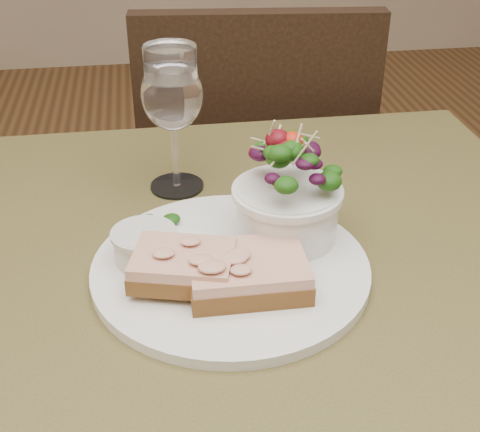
{
  "coord_description": "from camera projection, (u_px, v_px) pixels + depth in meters",
  "views": [
    {
      "loc": [
        -0.1,
        -0.57,
        1.17
      ],
      "look_at": [
        -0.01,
        0.02,
        0.81
      ],
      "focal_mm": 50.0,
      "sensor_mm": 36.0,
      "label": 1
    }
  ],
  "objects": [
    {
      "name": "cafe_table",
      "position": [
        248.0,
        343.0,
        0.77
      ],
      "size": [
        0.8,
        0.8,
        0.75
      ],
      "color": "#493E1F",
      "rests_on": "ground"
    },
    {
      "name": "sandwich_front",
      "position": [
        248.0,
        272.0,
        0.67
      ],
      "size": [
        0.12,
        0.09,
        0.03
      ],
      "rotation": [
        0.0,
        0.0,
        -0.01
      ],
      "color": "#442E12",
      "rests_on": "dinner_plate"
    },
    {
      "name": "ramekin",
      "position": [
        144.0,
        244.0,
        0.71
      ],
      "size": [
        0.06,
        0.06,
        0.04
      ],
      "color": "silver",
      "rests_on": "dinner_plate"
    },
    {
      "name": "wine_glass",
      "position": [
        172.0,
        99.0,
        0.82
      ],
      "size": [
        0.08,
        0.08,
        0.18
      ],
      "color": "white",
      "rests_on": "cafe_table"
    },
    {
      "name": "chair_far",
      "position": [
        249.0,
        260.0,
        1.53
      ],
      "size": [
        0.46,
        0.46,
        0.9
      ],
      "rotation": [
        0.0,
        0.0,
        3.04
      ],
      "color": "black",
      "rests_on": "ground"
    },
    {
      "name": "garnish",
      "position": [
        154.0,
        224.0,
        0.76
      ],
      "size": [
        0.05,
        0.04,
        0.02
      ],
      "color": "#0C3509",
      "rests_on": "dinner_plate"
    },
    {
      "name": "sandwich_back",
      "position": [
        183.0,
        265.0,
        0.67
      ],
      "size": [
        0.12,
        0.1,
        0.03
      ],
      "rotation": [
        0.0,
        0.0,
        -0.26
      ],
      "color": "#442E12",
      "rests_on": "dinner_plate"
    },
    {
      "name": "salad_bowl",
      "position": [
        288.0,
        190.0,
        0.73
      ],
      "size": [
        0.11,
        0.11,
        0.13
      ],
      "color": "white",
      "rests_on": "dinner_plate"
    },
    {
      "name": "dinner_plate",
      "position": [
        231.0,
        268.0,
        0.71
      ],
      "size": [
        0.3,
        0.3,
        0.01
      ],
      "primitive_type": "cylinder",
      "color": "white",
      "rests_on": "cafe_table"
    }
  ]
}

